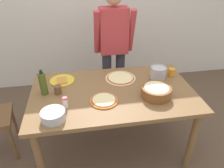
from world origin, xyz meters
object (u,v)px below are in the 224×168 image
object	(u,v)px
pizza_raw_on_board	(121,78)
pizza_cooked_on_tray	(104,100)
salt_shaker	(65,103)
person_cook	(114,45)
steel_pot	(158,72)
cup_orange	(172,72)
plate_with_slice	(62,80)
olive_oil_bottle	(43,84)
dining_table	(113,98)
cup_small_brown	(58,90)
popcorn_bowl	(156,91)
mixing_bowl_steel	(53,115)

from	to	relation	value
pizza_raw_on_board	pizza_cooked_on_tray	world-z (taller)	same
pizza_cooked_on_tray	salt_shaker	bearing A→B (deg)	-173.79
person_cook	pizza_raw_on_board	world-z (taller)	person_cook
pizza_cooked_on_tray	steel_pot	xyz separation A→B (m)	(0.64, 0.33, 0.06)
steel_pot	cup_orange	distance (m)	0.17
person_cook	steel_pot	size ratio (longest dim) A/B	9.34
pizza_cooked_on_tray	plate_with_slice	xyz separation A→B (m)	(-0.39, 0.43, -0.00)
pizza_raw_on_board	olive_oil_bottle	distance (m)	0.80
plate_with_slice	cup_orange	world-z (taller)	cup_orange
dining_table	cup_orange	bearing A→B (deg)	16.12
pizza_raw_on_board	salt_shaker	distance (m)	0.71
steel_pot	cup_small_brown	world-z (taller)	steel_pot
person_cook	popcorn_bowl	size ratio (longest dim) A/B	5.79
person_cook	pizza_cooked_on_tray	bearing A→B (deg)	-105.32
popcorn_bowl	salt_shaker	bearing A→B (deg)	-177.60
dining_table	person_cook	world-z (taller)	person_cook
steel_pot	pizza_raw_on_board	bearing A→B (deg)	173.76
plate_with_slice	salt_shaker	xyz separation A→B (m)	(0.05, -0.47, 0.04)
steel_pot	plate_with_slice	bearing A→B (deg)	174.43
olive_oil_bottle	salt_shaker	size ratio (longest dim) A/B	2.42
mixing_bowl_steel	salt_shaker	size ratio (longest dim) A/B	1.89
olive_oil_bottle	salt_shaker	world-z (taller)	olive_oil_bottle
mixing_bowl_steel	salt_shaker	world-z (taller)	salt_shaker
pizza_raw_on_board	cup_small_brown	bearing A→B (deg)	-164.61
plate_with_slice	steel_pot	world-z (taller)	steel_pot
plate_with_slice	steel_pot	xyz separation A→B (m)	(1.03, -0.10, 0.06)
mixing_bowl_steel	plate_with_slice	bearing A→B (deg)	85.47
dining_table	person_cook	xyz separation A→B (m)	(0.14, 0.76, 0.27)
salt_shaker	pizza_cooked_on_tray	bearing A→B (deg)	6.21
pizza_raw_on_board	plate_with_slice	world-z (taller)	plate_with_slice
popcorn_bowl	mixing_bowl_steel	world-z (taller)	popcorn_bowl
popcorn_bowl	cup_orange	size ratio (longest dim) A/B	3.29
cup_orange	salt_shaker	distance (m)	1.21
dining_table	plate_with_slice	bearing A→B (deg)	150.92
cup_orange	dining_table	bearing A→B (deg)	-163.88
cup_small_brown	salt_shaker	size ratio (longest dim) A/B	0.80
cup_small_brown	salt_shaker	world-z (taller)	salt_shaker
steel_pot	cup_orange	bearing A→B (deg)	7.73
person_cook	cup_orange	distance (m)	0.80
person_cook	steel_pot	bearing A→B (deg)	-56.25
pizza_raw_on_board	pizza_cooked_on_tray	bearing A→B (deg)	-121.64
person_cook	salt_shaker	size ratio (longest dim) A/B	15.28
dining_table	salt_shaker	world-z (taller)	salt_shaker
plate_with_slice	olive_oil_bottle	distance (m)	0.29
pizza_cooked_on_tray	steel_pot	distance (m)	0.72
cup_small_brown	pizza_cooked_on_tray	bearing A→B (deg)	-25.31
person_cook	salt_shaker	distance (m)	1.13
dining_table	person_cook	bearing A→B (deg)	79.51
person_cook	cup_small_brown	distance (m)	0.99
popcorn_bowl	mixing_bowl_steel	distance (m)	0.95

